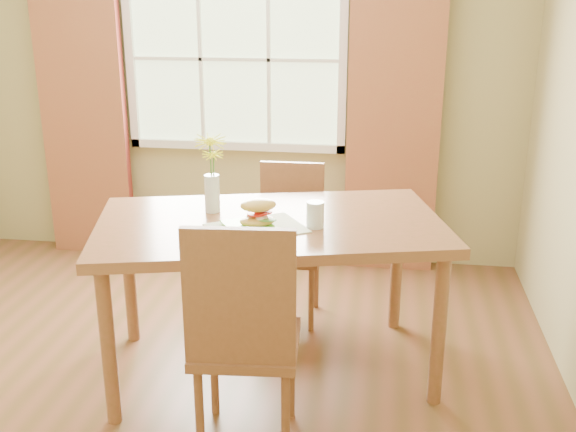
# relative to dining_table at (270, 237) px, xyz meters

# --- Properties ---
(room) EXTENTS (4.24, 3.84, 2.74)m
(room) POSITION_rel_dining_table_xyz_m (-0.54, -0.23, 0.58)
(room) COLOR brown
(room) RESTS_ON ground
(window) EXTENTS (1.62, 0.06, 1.32)m
(window) POSITION_rel_dining_table_xyz_m (-0.54, 1.64, 0.73)
(window) COLOR #BAD29F
(window) RESTS_ON room
(curtain_left) EXTENTS (0.65, 0.08, 2.20)m
(curtain_left) POSITION_rel_dining_table_xyz_m (-1.69, 1.55, 0.33)
(curtain_left) COLOR maroon
(curtain_left) RESTS_ON room
(curtain_right) EXTENTS (0.65, 0.08, 2.20)m
(curtain_right) POSITION_rel_dining_table_xyz_m (0.61, 1.55, 0.33)
(curtain_right) COLOR maroon
(curtain_right) RESTS_ON room
(dining_table) EXTENTS (1.94, 1.39, 0.85)m
(dining_table) POSITION_rel_dining_table_xyz_m (0.00, 0.00, 0.00)
(dining_table) COLOR brown
(dining_table) RESTS_ON room
(chair_near) EXTENTS (0.49, 0.49, 1.10)m
(chair_near) POSITION_rel_dining_table_xyz_m (0.01, -0.71, -0.16)
(chair_near) COLOR brown
(chair_near) RESTS_ON room
(chair_far) EXTENTS (0.41, 0.41, 0.96)m
(chair_far) POSITION_rel_dining_table_xyz_m (-0.00, 0.70, -0.24)
(chair_far) COLOR brown
(chair_far) RESTS_ON room
(placemat) EXTENTS (0.56, 0.52, 0.01)m
(placemat) POSITION_rel_dining_table_xyz_m (-0.05, -0.13, 0.09)
(placemat) COLOR silver
(placemat) RESTS_ON dining_table
(plate) EXTENTS (0.30, 0.30, 0.01)m
(plate) POSITION_rel_dining_table_xyz_m (-0.09, -0.14, 0.10)
(plate) COLOR #64CF33
(plate) RESTS_ON placemat
(croissant_sandwich) EXTENTS (0.22, 0.19, 0.14)m
(croissant_sandwich) POSITION_rel_dining_table_xyz_m (-0.04, -0.13, 0.17)
(croissant_sandwich) COLOR gold
(croissant_sandwich) RESTS_ON plate
(water_glass) EXTENTS (0.09, 0.09, 0.13)m
(water_glass) POSITION_rel_dining_table_xyz_m (0.24, -0.07, 0.15)
(water_glass) COLOR silver
(water_glass) RESTS_ON dining_table
(flower_vase) EXTENTS (0.17, 0.17, 0.41)m
(flower_vase) POSITION_rel_dining_table_xyz_m (-0.33, 0.10, 0.33)
(flower_vase) COLOR silver
(flower_vase) RESTS_ON dining_table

